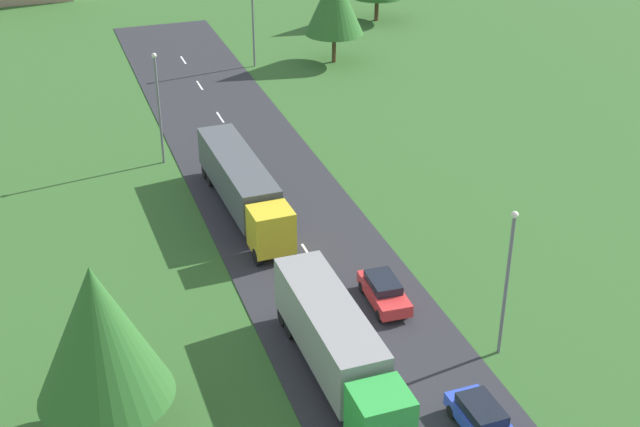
{
  "coord_description": "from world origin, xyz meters",
  "views": [
    {
      "loc": [
        -14.02,
        0.61,
        27.18
      ],
      "look_at": [
        0.65,
        43.18,
        2.84
      ],
      "focal_mm": 49.26,
      "sensor_mm": 36.0,
      "label": 1
    }
  ],
  "objects_px": {
    "truck_second": "(337,344)",
    "lamppost_second": "(507,277)",
    "lamppost_fourth": "(253,22)",
    "truck_third": "(242,184)",
    "car_third": "(483,419)",
    "lamppost_third": "(159,103)",
    "car_fourth": "(384,291)",
    "tree_oak": "(334,1)",
    "tree_birch": "(98,334)"
  },
  "relations": [
    {
      "from": "truck_third",
      "to": "truck_second",
      "type": "bearing_deg",
      "value": -90.29
    },
    {
      "from": "lamppost_fourth",
      "to": "truck_third",
      "type": "bearing_deg",
      "value": -106.66
    },
    {
      "from": "tree_birch",
      "to": "tree_oak",
      "type": "bearing_deg",
      "value": 59.54
    },
    {
      "from": "truck_third",
      "to": "lamppost_second",
      "type": "height_order",
      "value": "lamppost_second"
    },
    {
      "from": "lamppost_fourth",
      "to": "tree_oak",
      "type": "bearing_deg",
      "value": -9.51
    },
    {
      "from": "car_third",
      "to": "lamppost_second",
      "type": "relative_size",
      "value": 0.52
    },
    {
      "from": "lamppost_second",
      "to": "lamppost_third",
      "type": "distance_m",
      "value": 30.44
    },
    {
      "from": "car_third",
      "to": "car_fourth",
      "type": "distance_m",
      "value": 10.84
    },
    {
      "from": "lamppost_third",
      "to": "tree_oak",
      "type": "height_order",
      "value": "tree_oak"
    },
    {
      "from": "car_third",
      "to": "lamppost_third",
      "type": "distance_m",
      "value": 34.21
    },
    {
      "from": "truck_third",
      "to": "car_fourth",
      "type": "relative_size",
      "value": 3.27
    },
    {
      "from": "lamppost_third",
      "to": "lamppost_fourth",
      "type": "bearing_deg",
      "value": 57.32
    },
    {
      "from": "truck_third",
      "to": "lamppost_fourth",
      "type": "distance_m",
      "value": 29.3
    },
    {
      "from": "tree_oak",
      "to": "tree_birch",
      "type": "distance_m",
      "value": 52.64
    },
    {
      "from": "truck_second",
      "to": "tree_birch",
      "type": "relative_size",
      "value": 1.38
    },
    {
      "from": "lamppost_second",
      "to": "lamppost_fourth",
      "type": "distance_m",
      "value": 46.61
    },
    {
      "from": "car_third",
      "to": "car_fourth",
      "type": "relative_size",
      "value": 0.98
    },
    {
      "from": "truck_second",
      "to": "tree_birch",
      "type": "bearing_deg",
      "value": -176.69
    },
    {
      "from": "truck_third",
      "to": "tree_oak",
      "type": "relative_size",
      "value": 1.57
    },
    {
      "from": "lamppost_fourth",
      "to": "car_third",
      "type": "bearing_deg",
      "value": -94.04
    },
    {
      "from": "car_fourth",
      "to": "lamppost_third",
      "type": "xyz_separation_m",
      "value": [
        -8.11,
        22.14,
        3.77
      ]
    },
    {
      "from": "truck_second",
      "to": "tree_oak",
      "type": "xyz_separation_m",
      "value": [
        15.99,
        44.75,
        3.69
      ]
    },
    {
      "from": "tree_oak",
      "to": "lamppost_third",
      "type": "bearing_deg",
      "value": -138.29
    },
    {
      "from": "car_fourth",
      "to": "lamppost_third",
      "type": "height_order",
      "value": "lamppost_third"
    },
    {
      "from": "car_fourth",
      "to": "tree_oak",
      "type": "height_order",
      "value": "tree_oak"
    },
    {
      "from": "truck_third",
      "to": "tree_birch",
      "type": "xyz_separation_m",
      "value": [
        -10.78,
        -18.64,
        3.68
      ]
    },
    {
      "from": "lamppost_fourth",
      "to": "tree_birch",
      "type": "relative_size",
      "value": 0.85
    },
    {
      "from": "truck_second",
      "to": "car_fourth",
      "type": "xyz_separation_m",
      "value": [
        4.64,
        5.26,
        -1.3
      ]
    },
    {
      "from": "truck_second",
      "to": "truck_third",
      "type": "distance_m",
      "value": 18.02
    },
    {
      "from": "lamppost_second",
      "to": "lamppost_fourth",
      "type": "relative_size",
      "value": 1.06
    },
    {
      "from": "lamppost_fourth",
      "to": "tree_oak",
      "type": "distance_m",
      "value": 7.78
    },
    {
      "from": "truck_third",
      "to": "car_fourth",
      "type": "bearing_deg",
      "value": -70.36
    },
    {
      "from": "truck_second",
      "to": "lamppost_fourth",
      "type": "height_order",
      "value": "lamppost_fourth"
    },
    {
      "from": "lamppost_third",
      "to": "tree_birch",
      "type": "relative_size",
      "value": 0.93
    },
    {
      "from": "car_fourth",
      "to": "lamppost_second",
      "type": "distance_m",
      "value": 7.9
    },
    {
      "from": "lamppost_fourth",
      "to": "truck_second",
      "type": "bearing_deg",
      "value": -100.43
    },
    {
      "from": "truck_second",
      "to": "truck_third",
      "type": "bearing_deg",
      "value": 89.71
    },
    {
      "from": "truck_second",
      "to": "tree_oak",
      "type": "relative_size",
      "value": 1.39
    },
    {
      "from": "lamppost_third",
      "to": "car_third",
      "type": "bearing_deg",
      "value": -75.87
    },
    {
      "from": "tree_birch",
      "to": "lamppost_fourth",
      "type": "bearing_deg",
      "value": 67.66
    },
    {
      "from": "tree_birch",
      "to": "lamppost_second",
      "type": "bearing_deg",
      "value": 0.07
    },
    {
      "from": "car_fourth",
      "to": "lamppost_fourth",
      "type": "bearing_deg",
      "value": 84.64
    },
    {
      "from": "truck_third",
      "to": "car_third",
      "type": "xyz_separation_m",
      "value": [
        4.74,
        -23.59,
        -1.23
      ]
    },
    {
      "from": "lamppost_third",
      "to": "tree_birch",
      "type": "xyz_separation_m",
      "value": [
        -7.22,
        -28.02,
        1.11
      ]
    },
    {
      "from": "truck_third",
      "to": "lamppost_second",
      "type": "distance_m",
      "value": 20.56
    },
    {
      "from": "car_fourth",
      "to": "lamppost_fourth",
      "type": "relative_size",
      "value": 0.56
    },
    {
      "from": "truck_second",
      "to": "lamppost_second",
      "type": "bearing_deg",
      "value": -4.0
    },
    {
      "from": "car_fourth",
      "to": "tree_birch",
      "type": "distance_m",
      "value": 17.14
    },
    {
      "from": "tree_oak",
      "to": "car_third",
      "type": "bearing_deg",
      "value": -102.51
    },
    {
      "from": "truck_second",
      "to": "tree_birch",
      "type": "height_order",
      "value": "tree_birch"
    }
  ]
}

